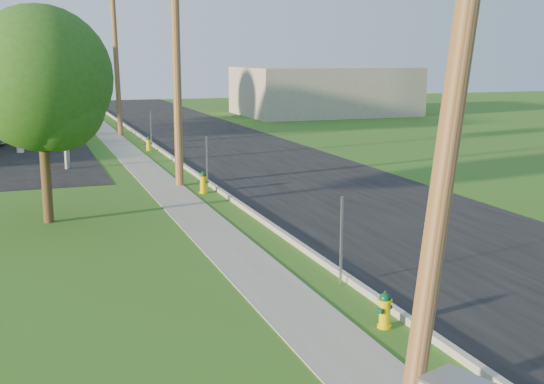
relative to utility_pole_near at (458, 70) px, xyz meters
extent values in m
plane|color=#365A1E|center=(0.60, 1.00, -4.80)|extent=(140.00, 140.00, 0.00)
cube|color=black|center=(5.10, 11.00, -4.79)|extent=(8.00, 120.00, 0.02)
cube|color=#A3A096|center=(1.10, 11.00, -4.73)|extent=(0.15, 120.00, 0.15)
cube|color=gray|center=(-0.65, 11.00, -4.79)|extent=(1.50, 120.00, 0.03)
cylinder|color=brown|center=(0.00, 0.00, -0.05)|extent=(1.31, 0.32, 9.48)
cylinder|color=brown|center=(0.00, 18.00, 0.10)|extent=(0.32, 0.32, 9.80)
cylinder|color=brown|center=(0.00, 36.00, -0.05)|extent=(0.49, 0.32, 9.50)
cube|color=gray|center=(0.85, 5.20, -3.80)|extent=(0.05, 0.04, 2.00)
cube|color=gray|center=(0.85, 17.00, -3.80)|extent=(0.05, 0.04, 2.00)
cube|color=gray|center=(0.85, 29.20, -3.80)|extent=(0.05, 0.04, 2.00)
cylinder|color=silver|center=(-5.90, 29.70, -2.05)|extent=(0.36, 0.36, 5.50)
cylinder|color=silver|center=(-5.90, 36.30, -2.05)|extent=(0.36, 0.36, 5.50)
cylinder|color=gray|center=(-3.90, 23.50, -2.30)|extent=(0.24, 0.24, 5.00)
cube|color=silver|center=(-3.90, 23.50, 1.00)|extent=(0.30, 2.00, 2.00)
cube|color=#0E5A61|center=(-3.90, 23.50, 1.80)|extent=(0.34, 2.04, 0.50)
cube|color=gray|center=(18.60, 46.00, -2.80)|extent=(14.00, 10.00, 4.00)
cylinder|color=#3C2917|center=(-5.03, 13.45, -3.14)|extent=(0.30, 0.30, 3.34)
sphere|color=#274E13|center=(-5.03, 13.45, -0.47)|extent=(4.27, 4.27, 4.27)
sphere|color=#274E13|center=(-4.63, 13.15, -1.13)|extent=(2.94, 2.94, 2.94)
cylinder|color=#3C2917|center=(-5.23, 42.49, -2.93)|extent=(0.30, 0.30, 3.75)
sphere|color=#274E13|center=(-5.23, 42.49, 0.07)|extent=(4.80, 4.80, 4.80)
sphere|color=#274E13|center=(-4.83, 42.19, -0.68)|extent=(3.30, 3.30, 3.30)
cylinder|color=#DEBD00|center=(0.58, 2.74, -4.77)|extent=(0.27, 0.27, 0.06)
cylinder|color=#DEBD00|center=(0.58, 2.74, -4.52)|extent=(0.21, 0.21, 0.57)
cylinder|color=#DEBD00|center=(0.58, 2.74, -4.27)|extent=(0.27, 0.27, 0.04)
sphere|color=#08371E|center=(0.58, 2.74, -4.23)|extent=(0.22, 0.22, 0.22)
cylinder|color=#08371E|center=(0.58, 2.74, -4.12)|extent=(0.05, 0.05, 0.06)
cylinder|color=#08371E|center=(0.64, 2.62, -4.44)|extent=(0.14, 0.15, 0.10)
cylinder|color=#08371E|center=(0.46, 2.68, -4.44)|extent=(0.12, 0.12, 0.09)
cylinder|color=#08371E|center=(0.71, 2.79, -4.44)|extent=(0.12, 0.12, 0.09)
cylinder|color=#ECBA00|center=(0.50, 16.23, -4.77)|extent=(0.31, 0.31, 0.07)
cylinder|color=#ECBA00|center=(0.50, 16.23, -4.48)|extent=(0.24, 0.24, 0.66)
cylinder|color=#ECBA00|center=(0.50, 16.23, -4.19)|extent=(0.31, 0.31, 0.04)
sphere|color=#0F3B1A|center=(0.50, 16.23, -4.15)|extent=(0.25, 0.25, 0.25)
cylinder|color=#0F3B1A|center=(0.50, 16.23, -4.02)|extent=(0.05, 0.05, 0.07)
cylinder|color=#0F3B1A|center=(0.44, 16.09, -4.39)|extent=(0.16, 0.17, 0.12)
cylinder|color=#0F3B1A|center=(0.36, 16.29, -4.39)|extent=(0.14, 0.13, 0.10)
cylinder|color=#0F3B1A|center=(0.64, 16.17, -4.39)|extent=(0.14, 0.13, 0.10)
cylinder|color=yellow|center=(0.52, 28.22, -4.77)|extent=(0.29, 0.29, 0.06)
cylinder|color=yellow|center=(0.52, 28.22, -4.49)|extent=(0.23, 0.23, 0.62)
cylinder|color=yellow|center=(0.52, 28.22, -4.23)|extent=(0.29, 0.29, 0.04)
sphere|color=#0F3623|center=(0.52, 28.22, -4.19)|extent=(0.24, 0.24, 0.24)
cylinder|color=#0F3623|center=(0.52, 28.22, -4.06)|extent=(0.05, 0.05, 0.06)
cylinder|color=#0F3623|center=(0.48, 28.08, -4.41)|extent=(0.14, 0.15, 0.11)
cylinder|color=#0F3623|center=(0.39, 28.26, -4.41)|extent=(0.13, 0.12, 0.09)
cylinder|color=#0F3623|center=(0.66, 28.18, -4.41)|extent=(0.13, 0.12, 0.09)
cube|color=gray|center=(-1.00, -1.81, -3.48)|extent=(0.82, 0.94, 0.04)
camera|label=1|loc=(-5.44, -7.83, 0.20)|focal=45.00mm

